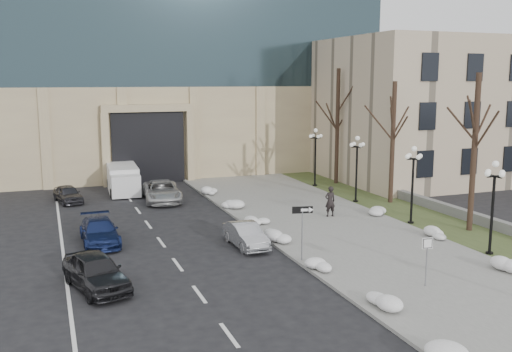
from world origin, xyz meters
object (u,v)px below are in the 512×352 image
at_px(car_c, 100,232).
at_px(one_way_sign, 306,216).
at_px(lamppost_b, 413,174).
at_px(car_a, 96,271).
at_px(car_e, 68,194).
at_px(car_b, 246,235).
at_px(lamppost_a, 493,195).
at_px(car_d, 162,191).
at_px(lamppost_c, 357,160).
at_px(keep_sign, 427,251).
at_px(pedestrian, 330,201).
at_px(lamppost_d, 315,149).
at_px(box_truck, 123,179).

xyz_separation_m(car_c, one_way_sign, (8.86, -6.75, 1.62)).
relative_size(one_way_sign, lamppost_b, 0.58).
distance_m(car_a, car_e, 18.16).
distance_m(car_b, lamppost_a, 12.44).
bearing_deg(car_e, car_c, -96.95).
distance_m(car_d, lamppost_c, 13.97).
bearing_deg(keep_sign, one_way_sign, 132.96).
relative_size(car_a, pedestrian, 2.31).
bearing_deg(lamppost_d, car_d, -174.59).
height_order(car_d, lamppost_a, lamppost_a).
distance_m(one_way_sign, keep_sign, 5.84).
xyz_separation_m(car_a, one_way_sign, (9.62, 0.05, 1.52)).
distance_m(car_b, lamppost_c, 13.29).
distance_m(car_c, lamppost_d, 20.94).
relative_size(pedestrian, keep_sign, 0.88).
height_order(car_d, pedestrian, pedestrian).
height_order(pedestrian, box_truck, pedestrian).
bearing_deg(keep_sign, lamppost_d, 84.16).
relative_size(car_c, car_d, 0.85).
bearing_deg(car_e, car_d, -29.91).
bearing_deg(lamppost_b, lamppost_c, 90.00).
distance_m(one_way_sign, lamppost_b, 10.06).
height_order(car_b, lamppost_c, lamppost_c).
bearing_deg(pedestrian, car_e, -34.90).
xyz_separation_m(keep_sign, lamppost_d, (5.78, 22.15, 1.46)).
bearing_deg(car_b, car_e, 117.36).
relative_size(car_a, lamppost_b, 0.94).
relative_size(car_a, lamppost_d, 0.94).
distance_m(car_a, one_way_sign, 9.74).
bearing_deg(lamppost_d, one_way_sign, -117.51).
xyz_separation_m(car_e, lamppost_a, (19.03, -20.26, 2.46)).
height_order(car_b, pedestrian, pedestrian).
height_order(car_c, lamppost_d, lamppost_d).
bearing_deg(car_d, box_truck, 119.97).
height_order(car_e, one_way_sign, one_way_sign).
distance_m(car_a, lamppost_b, 19.31).
height_order(pedestrian, lamppost_b, lamppost_b).
height_order(car_e, lamppost_a, lamppost_a).
distance_m(box_truck, lamppost_a, 27.37).
height_order(car_c, pedestrian, pedestrian).
relative_size(car_b, car_e, 1.05).
height_order(car_e, box_truck, box_truck).
relative_size(car_e, pedestrian, 1.87).
bearing_deg(car_a, box_truck, 64.78).
height_order(lamppost_a, lamppost_b, same).
bearing_deg(box_truck, car_c, -99.42).
distance_m(car_d, lamppost_b, 17.50).
distance_m(car_b, box_truck, 17.72).
bearing_deg(lamppost_b, car_a, -166.73).
distance_m(lamppost_b, lamppost_c, 6.50).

